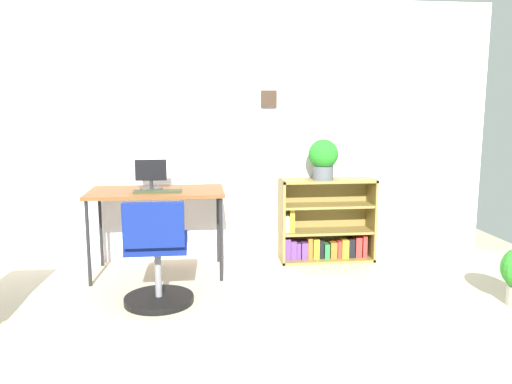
{
  "coord_description": "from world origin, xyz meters",
  "views": [
    {
      "loc": [
        -0.25,
        -2.73,
        1.45
      ],
      "look_at": [
        0.22,
        1.34,
        0.77
      ],
      "focal_mm": 35.72,
      "sensor_mm": 36.0,
      "label": 1
    }
  ],
  "objects_px": {
    "office_chair": "(157,260)",
    "bookshelf_low": "(325,225)",
    "desk": "(157,196)",
    "potted_plant_on_shelf": "(323,158)",
    "keyboard": "(158,191)",
    "monitor": "(151,175)"
  },
  "relations": [
    {
      "from": "desk",
      "to": "office_chair",
      "type": "distance_m",
      "value": 0.85
    },
    {
      "from": "office_chair",
      "to": "monitor",
      "type": "bearing_deg",
      "value": 96.67
    },
    {
      "from": "monitor",
      "to": "office_chair",
      "type": "relative_size",
      "value": 0.33
    },
    {
      "from": "desk",
      "to": "bookshelf_low",
      "type": "distance_m",
      "value": 1.62
    },
    {
      "from": "keyboard",
      "to": "office_chair",
      "type": "bearing_deg",
      "value": -87.25
    },
    {
      "from": "monitor",
      "to": "desk",
      "type": "bearing_deg",
      "value": -43.3
    },
    {
      "from": "monitor",
      "to": "potted_plant_on_shelf",
      "type": "height_order",
      "value": "potted_plant_on_shelf"
    },
    {
      "from": "office_chair",
      "to": "potted_plant_on_shelf",
      "type": "height_order",
      "value": "potted_plant_on_shelf"
    },
    {
      "from": "desk",
      "to": "potted_plant_on_shelf",
      "type": "relative_size",
      "value": 3.07
    },
    {
      "from": "bookshelf_low",
      "to": "potted_plant_on_shelf",
      "type": "relative_size",
      "value": 2.37
    },
    {
      "from": "desk",
      "to": "office_chair",
      "type": "relative_size",
      "value": 1.43
    },
    {
      "from": "desk",
      "to": "office_chair",
      "type": "height_order",
      "value": "office_chair"
    },
    {
      "from": "desk",
      "to": "bookshelf_low",
      "type": "height_order",
      "value": "bookshelf_low"
    },
    {
      "from": "desk",
      "to": "bookshelf_low",
      "type": "bearing_deg",
      "value": 9.06
    },
    {
      "from": "monitor",
      "to": "potted_plant_on_shelf",
      "type": "bearing_deg",
      "value": 5.59
    },
    {
      "from": "monitor",
      "to": "keyboard",
      "type": "distance_m",
      "value": 0.21
    },
    {
      "from": "desk",
      "to": "monitor",
      "type": "distance_m",
      "value": 0.19
    },
    {
      "from": "office_chair",
      "to": "bookshelf_low",
      "type": "relative_size",
      "value": 0.91
    },
    {
      "from": "monitor",
      "to": "bookshelf_low",
      "type": "height_order",
      "value": "monitor"
    },
    {
      "from": "keyboard",
      "to": "bookshelf_low",
      "type": "relative_size",
      "value": 0.44
    },
    {
      "from": "office_chair",
      "to": "potted_plant_on_shelf",
      "type": "xyz_separation_m",
      "value": [
        1.48,
        0.97,
        0.64
      ]
    },
    {
      "from": "office_chair",
      "to": "bookshelf_low",
      "type": "bearing_deg",
      "value": 33.99
    }
  ]
}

